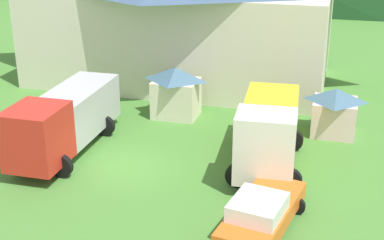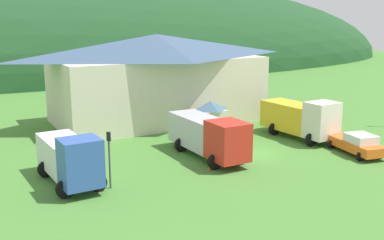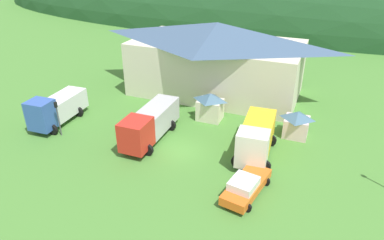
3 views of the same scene
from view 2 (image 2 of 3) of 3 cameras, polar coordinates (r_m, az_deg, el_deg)
name	(u,v)px [view 2 (image 2 of 3)]	position (r m, az deg, el deg)	size (l,w,h in m)	color
ground_plane	(254,154)	(36.00, 7.58, -4.20)	(200.00, 200.00, 0.00)	#477F33
forested_hill_backdrop	(54,68)	(99.54, -16.59, 6.13)	(174.52, 60.00, 38.51)	#1E4723
depot_building	(157,77)	(46.62, -4.34, 5.33)	(21.44, 11.17, 8.67)	beige
play_shed_cream	(210,117)	(41.56, 2.21, 0.35)	(2.72, 2.25, 2.96)	beige
play_shed_pink	(289,110)	(46.54, 11.86, 1.16)	(2.44, 2.39, 2.56)	beige
box_truck_blue	(70,158)	(29.99, -14.80, -4.50)	(3.31, 7.08, 3.44)	#3356AD
crane_truck_red	(209,135)	(34.36, 2.10, -1.83)	(3.21, 8.29, 3.26)	red
heavy_rig_striped	(301,118)	(40.98, 13.26, 0.28)	(3.63, 7.37, 3.54)	silver
service_pickup_orange	(356,143)	(37.75, 19.58, -2.74)	(2.98, 5.45, 1.66)	orange
traffic_light_west	(109,154)	(28.60, -10.15, -4.08)	(0.20, 0.32, 3.57)	#4C4C51
traffic_cone_near_pickup	(209,170)	(32.12, 2.06, -6.19)	(0.36, 0.36, 0.53)	orange
traffic_cone_mid_row	(320,143)	(40.26, 15.43, -2.74)	(0.36, 0.36, 0.58)	orange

